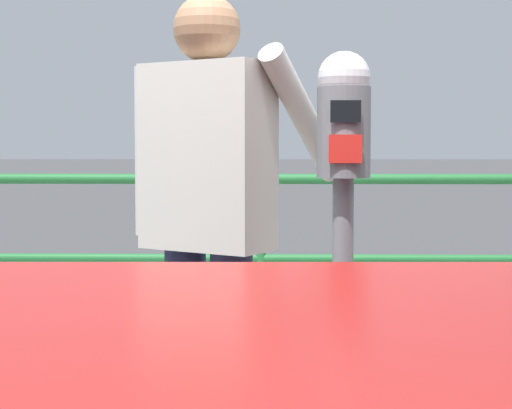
% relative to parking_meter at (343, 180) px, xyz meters
% --- Properties ---
extents(parking_meter, '(0.18, 0.18, 1.54)m').
position_rel_parking_meter_xyz_m(parking_meter, '(0.00, 0.00, 0.00)').
color(parking_meter, slate).
rests_on(parking_meter, sidewalk_curb).
extents(pedestrian_at_meter, '(0.79, 0.50, 1.76)m').
position_rel_parking_meter_xyz_m(pedestrian_at_meter, '(-0.46, 0.20, -0.11)').
color(pedestrian_at_meter, '#1E233F').
rests_on(pedestrian_at_meter, sidewalk_curb).
extents(background_railing, '(24.06, 0.06, 1.07)m').
position_rel_parking_meter_xyz_m(background_railing, '(-0.31, 2.15, -0.35)').
color(background_railing, '#1E602D').
rests_on(background_railing, sidewalk_curb).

